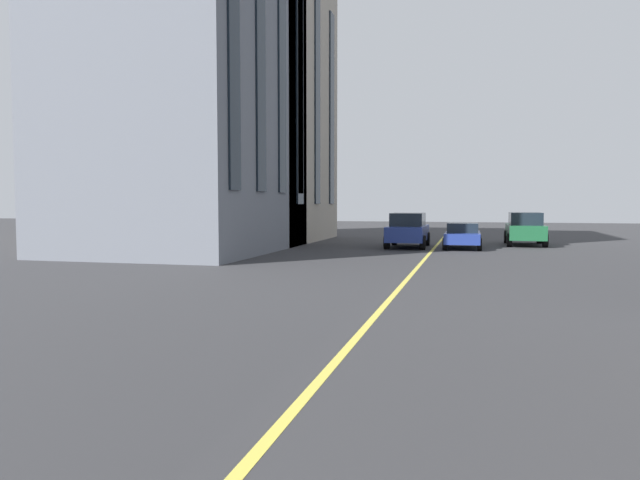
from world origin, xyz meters
TOP-DOWN VIEW (x-y plane):
  - lane_centre_line at (20.00, 0.00)m, footprint 80.00×0.16m
  - car_green_parked_a at (39.79, -4.90)m, footprint 4.70×2.14m
  - car_blue_trailing at (36.44, 1.45)m, footprint 4.70×2.14m
  - car_blue_near at (36.36, -1.48)m, footprint 4.40×1.95m
  - building_left_near at (31.24, 12.14)m, footprint 12.49×9.41m
  - building_left_far at (39.79, 14.00)m, footprint 11.46×13.11m

SIDE VIEW (x-z plane):
  - lane_centre_line at x=20.00m, z-range 0.00..0.01m
  - car_blue_near at x=36.36m, z-range 0.02..1.39m
  - car_green_parked_a at x=39.79m, z-range 0.03..1.91m
  - car_blue_trailing at x=36.44m, z-range 0.03..1.91m
  - building_left_far at x=39.79m, z-range 0.00..16.89m
  - building_left_near at x=31.24m, z-range 0.00..21.12m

